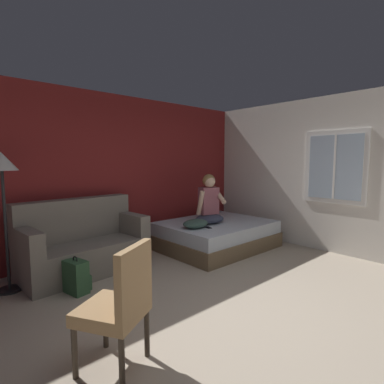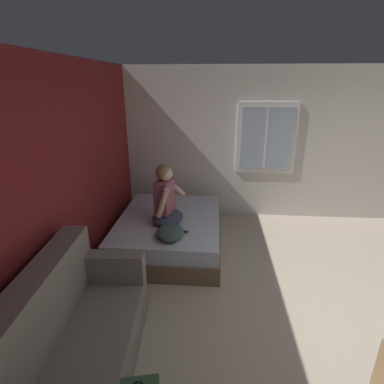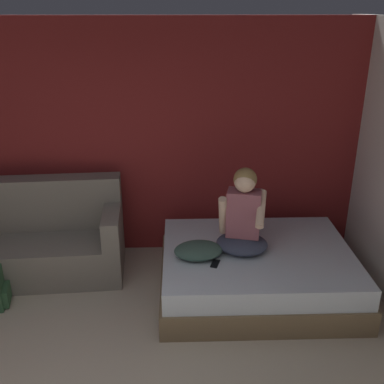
{
  "view_description": "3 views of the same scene",
  "coord_description": "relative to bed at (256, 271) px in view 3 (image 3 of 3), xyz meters",
  "views": [
    {
      "loc": [
        -2.31,
        -1.74,
        1.6
      ],
      "look_at": [
        0.9,
        1.8,
        1.09
      ],
      "focal_mm": 28.0,
      "sensor_mm": 36.0,
      "label": 1
    },
    {
      "loc": [
        -2.48,
        1.28,
        2.43
      ],
      "look_at": [
        0.96,
        1.56,
        1.15
      ],
      "focal_mm": 28.0,
      "sensor_mm": 36.0,
      "label": 2
    },
    {
      "loc": [
        0.83,
        -2.02,
        2.77
      ],
      "look_at": [
        0.96,
        1.96,
        1.13
      ],
      "focal_mm": 42.0,
      "sensor_mm": 36.0,
      "label": 3
    }
  ],
  "objects": [
    {
      "name": "throw_pillow",
      "position": [
        -0.61,
        -0.11,
        0.31
      ],
      "size": [
        0.52,
        0.41,
        0.14
      ],
      "primitive_type": "ellipsoid",
      "rotation": [
        0.0,
        0.0,
        0.12
      ],
      "color": "#385147",
      "rests_on": "bed"
    },
    {
      "name": "person_seated",
      "position": [
        -0.16,
        0.02,
        0.6
      ],
      "size": [
        0.61,
        0.55,
        0.88
      ],
      "color": "#383D51",
      "rests_on": "bed"
    },
    {
      "name": "bed",
      "position": [
        0.0,
        0.0,
        0.0
      ],
      "size": [
        1.97,
        1.56,
        0.48
      ],
      "color": "brown",
      "rests_on": "ground"
    },
    {
      "name": "cell_phone",
      "position": [
        -0.46,
        -0.25,
        0.25
      ],
      "size": [
        0.11,
        0.16,
        0.01
      ],
      "primitive_type": "cube",
      "rotation": [
        0.0,
        0.0,
        5.96
      ],
      "color": "black",
      "rests_on": "bed"
    },
    {
      "name": "wall_back_accent",
      "position": [
        -1.63,
        1.03,
        1.11
      ],
      "size": [
        10.81,
        0.16,
        2.7
      ],
      "primitive_type": "cube",
      "color": "maroon",
      "rests_on": "ground"
    },
    {
      "name": "couch",
      "position": [
        -2.29,
        0.46,
        0.16
      ],
      "size": [
        1.75,
        0.93,
        1.04
      ],
      "color": "slate",
      "rests_on": "ground"
    }
  ]
}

